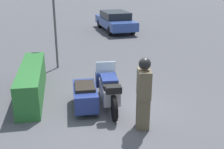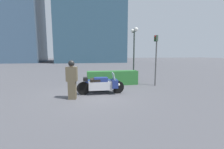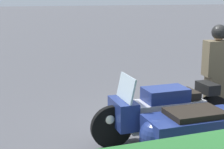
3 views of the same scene
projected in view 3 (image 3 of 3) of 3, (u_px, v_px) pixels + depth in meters
ground_plane at (193, 135)px, 6.05m from camera, size 160.00×160.00×0.00m
police_motorcycle at (174, 121)px, 5.39m from camera, size 2.56×1.41×1.17m
officer_rider at (217, 70)px, 6.69m from camera, size 0.55×0.38×1.87m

